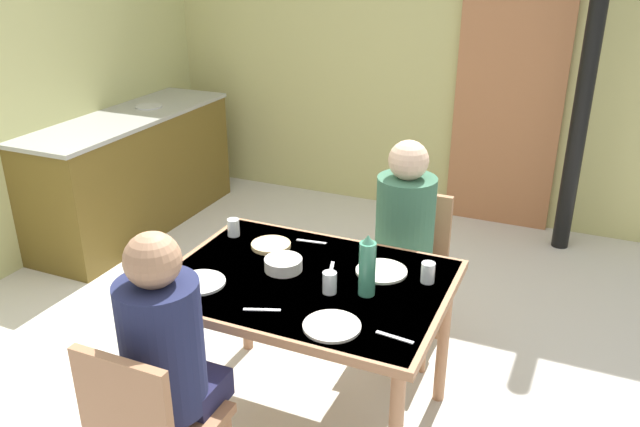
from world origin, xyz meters
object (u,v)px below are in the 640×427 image
Objects in this scene: water_bottle_green_near at (367,267)px; chair_far_diner at (409,262)px; person_near_diner at (165,342)px; person_far_diner at (404,224)px; serving_bowl_center at (283,264)px; kitchen_counter at (133,172)px; dining_table at (306,295)px.

chair_far_diner is at bearing 93.15° from water_bottle_green_near.
person_far_diner is at bearing 69.88° from person_near_diner.
person_far_diner is at bearing 60.06° from serving_bowl_center.
kitchen_counter reaches higher than serving_bowl_center.
person_near_diner reaches higher than dining_table.
water_bottle_green_near is at bearing 93.15° from chair_far_diner.
dining_table is 7.22× the size of serving_bowl_center.
serving_bowl_center is at bearing -35.51° from kitchen_counter.
person_far_diner is at bearing -18.88° from kitchen_counter.
water_bottle_green_near is 0.43m from serving_bowl_center.
person_far_diner reaches higher than chair_far_diner.
water_bottle_green_near is (2.46, -1.51, 0.43)m from kitchen_counter.
person_near_diner reaches higher than serving_bowl_center.
kitchen_counter is 2.42× the size of person_near_diner.
water_bottle_green_near is at bearing 93.78° from person_far_diner.
chair_far_diner is at bearing 71.61° from person_near_diner.
kitchen_counter is at bearing -15.93° from chair_far_diner.
person_far_diner is at bearing 70.39° from dining_table.
dining_table is (2.18, -1.50, 0.23)m from kitchen_counter.
serving_bowl_center is (-0.41, 0.05, -0.10)m from water_bottle_green_near.
serving_bowl_center is (0.12, 0.71, 0.00)m from person_near_diner.
person_near_diner is 1.00× the size of person_far_diner.
person_far_diner is (-0.00, -0.14, 0.28)m from chair_far_diner.
water_bottle_green_near is at bearing -31.59° from kitchen_counter.
chair_far_diner reaches higher than serving_bowl_center.
serving_bowl_center is at bearing 64.62° from chair_far_diner.
dining_table is 0.72m from person_near_diner.
dining_table is 0.72m from person_far_diner.
chair_far_diner is at bearing 73.51° from dining_table.
kitchen_counter is 1.52× the size of dining_table.
serving_bowl_center is (-0.13, 0.03, 0.11)m from dining_table.
person_near_diner is (-0.25, -0.67, 0.11)m from dining_table.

